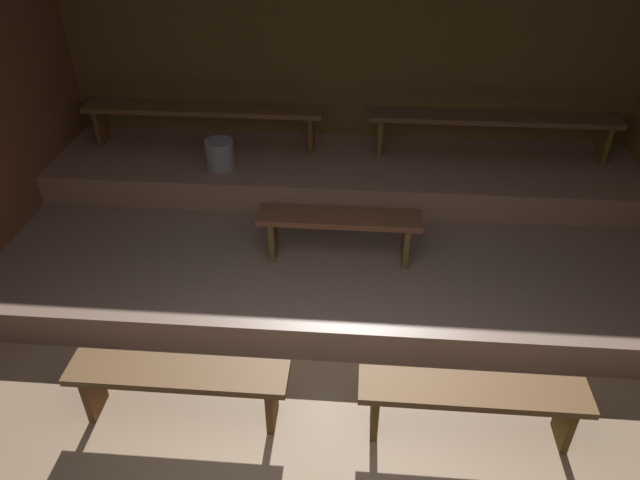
# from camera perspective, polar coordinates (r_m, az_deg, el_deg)

# --- Properties ---
(ground) EXTENTS (6.90, 5.05, 0.08)m
(ground) POSITION_cam_1_polar(r_m,az_deg,el_deg) (5.42, 1.43, -5.55)
(ground) COLOR #9A7C5E
(wall_back) EXTENTS (6.90, 0.06, 2.47)m
(wall_back) POSITION_cam_1_polar(r_m,az_deg,el_deg) (6.69, 2.72, 15.05)
(wall_back) COLOR brown
(wall_back) RESTS_ON ground
(platform_lower) EXTENTS (6.10, 2.96, 0.30)m
(platform_lower) POSITION_cam_1_polar(r_m,az_deg,el_deg) (5.82, 1.83, -0.03)
(platform_lower) COLOR #8E6F5D
(platform_lower) RESTS_ON ground
(platform_middle) EXTENTS (6.10, 1.28, 0.30)m
(platform_middle) POSITION_cam_1_polar(r_m,az_deg,el_deg) (6.39, 2.29, 6.47)
(platform_middle) COLOR #A4755C
(platform_middle) RESTS_ON platform_lower
(bench_floor_left) EXTENTS (1.51, 0.31, 0.45)m
(bench_floor_left) POSITION_cam_1_polar(r_m,az_deg,el_deg) (4.28, -13.40, -12.89)
(bench_floor_left) COLOR brown
(bench_floor_left) RESTS_ON ground
(bench_floor_right) EXTENTS (1.51, 0.31, 0.45)m
(bench_floor_right) POSITION_cam_1_polar(r_m,az_deg,el_deg) (4.19, 14.39, -14.44)
(bench_floor_right) COLOR brown
(bench_floor_right) RESTS_ON ground
(bench_lower_center) EXTENTS (1.41, 0.31, 0.45)m
(bench_lower_center) POSITION_cam_1_polar(r_m,az_deg,el_deg) (5.13, 1.87, 1.52)
(bench_lower_center) COLOR brown
(bench_lower_center) RESTS_ON platform_lower
(bench_middle_left) EXTENTS (2.56, 0.31, 0.45)m
(bench_middle_left) POSITION_cam_1_polar(r_m,az_deg,el_deg) (6.59, -11.15, 11.87)
(bench_middle_left) COLOR brown
(bench_middle_left) RESTS_ON platform_middle
(bench_middle_right) EXTENTS (2.56, 0.31, 0.45)m
(bench_middle_right) POSITION_cam_1_polar(r_m,az_deg,el_deg) (6.50, 16.29, 10.81)
(bench_middle_right) COLOR brown
(bench_middle_right) RESTS_ON platform_middle
(pail_middle) EXTENTS (0.29, 0.29, 0.30)m
(pail_middle) POSITION_cam_1_polar(r_m,az_deg,el_deg) (6.18, -9.58, 8.12)
(pail_middle) COLOR gray
(pail_middle) RESTS_ON platform_middle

